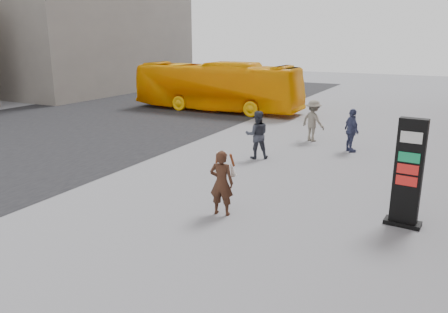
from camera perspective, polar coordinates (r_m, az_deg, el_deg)
The scene contains 9 objects.
ground at distance 12.25m, azimuth 0.37°, elevation -6.74°, with size 100.00×100.00×0.00m, color #9E9EA3.
road at distance 24.09m, azimuth -22.24°, elevation 3.17°, with size 16.00×60.00×0.01m, color black.
bg_building_far at distance 41.94m, azimuth -17.05°, elevation 15.22°, with size 10.00×18.00×10.00m, color gray.
info_pylon at distance 11.65m, azimuth 22.92°, elevation -2.04°, with size 0.91×0.51×2.74m.
woman at distance 11.55m, azimuth -0.31°, elevation -3.35°, with size 0.74×0.70×1.77m.
bus at distance 28.32m, azimuth -0.96°, elevation 9.12°, with size 2.59×11.08×3.09m, color #FFAD03.
pedestrian_a at distance 17.03m, azimuth 4.34°, elevation 2.85°, with size 0.91×0.71×1.87m, color #333641.
pedestrian_b at distance 20.26m, azimuth 11.56°, elevation 4.59°, with size 1.21×0.70×1.88m, color gray.
pedestrian_c at distance 18.70m, azimuth 16.32°, elevation 3.28°, with size 1.05×0.44×1.80m, color #41476C.
Camera 1 is at (5.21, -10.09, 4.60)m, focal length 35.00 mm.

